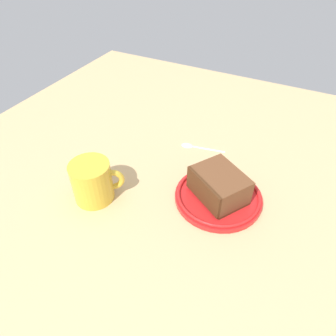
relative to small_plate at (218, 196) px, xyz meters
The scene contains 5 objects.
ground_plane 6.50cm from the small_plate, 35.68° to the left, with size 127.31×127.31×3.02cm, color tan.
small_plate is the anchor object (origin of this frame).
cake_slice 3.19cm from the small_plate, 57.50° to the left, with size 13.48×12.85×5.95cm.
tea_mug 25.94cm from the small_plate, 25.36° to the left, with size 9.85×8.33×8.72cm.
teaspoon 18.49cm from the small_plate, 50.71° to the right, with size 11.21×3.22×0.80cm.
Camera 1 is at (-15.62, 40.74, 47.25)cm, focal length 32.86 mm.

